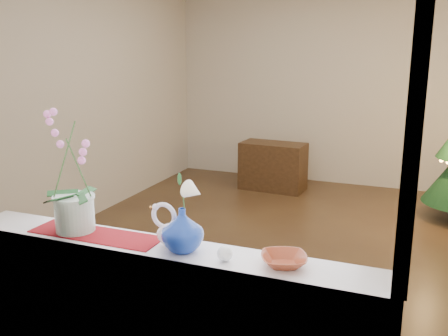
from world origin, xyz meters
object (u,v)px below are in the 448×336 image
at_px(orchid_pot, 72,172).
at_px(paperweight, 225,254).
at_px(amber_dish, 284,261).
at_px(side_table, 273,166).
at_px(blue_vase, 182,226).
at_px(swan, 173,226).

bearing_deg(orchid_pot, paperweight, -3.47).
distance_m(amber_dish, side_table, 4.45).
bearing_deg(blue_vase, orchid_pot, 178.60).
xyz_separation_m(blue_vase, paperweight, (0.23, -0.04, -0.08)).
bearing_deg(swan, paperweight, -37.10).
xyz_separation_m(paperweight, amber_dish, (0.26, 0.05, -0.01)).
bearing_deg(amber_dish, blue_vase, -177.99).
xyz_separation_m(swan, blue_vase, (0.06, -0.03, 0.02)).
xyz_separation_m(swan, side_table, (-0.74, 4.20, -0.71)).
xyz_separation_m(blue_vase, amber_dish, (0.48, 0.02, -0.10)).
bearing_deg(paperweight, swan, 167.26).
height_order(orchid_pot, swan, orchid_pot).
bearing_deg(swan, orchid_pot, 157.05).
bearing_deg(blue_vase, paperweight, -9.10).
xyz_separation_m(orchid_pot, paperweight, (0.85, -0.05, -0.28)).
bearing_deg(paperweight, amber_dish, 11.74).
bearing_deg(swan, side_table, 75.60).
xyz_separation_m(blue_vase, side_table, (-0.80, 4.23, -0.73)).
distance_m(paperweight, amber_dish, 0.26).
relative_size(blue_vase, paperweight, 3.40).
height_order(orchid_pot, paperweight, orchid_pot).
relative_size(blue_vase, amber_dish, 1.39).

